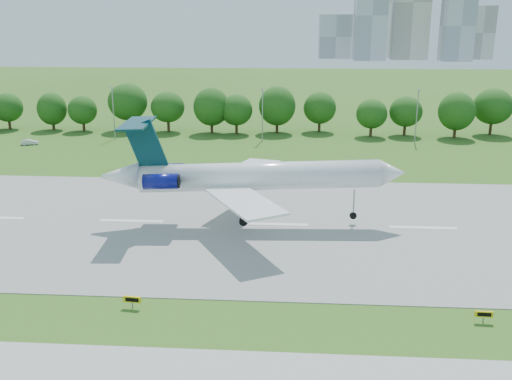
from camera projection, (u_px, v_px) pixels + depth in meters
name	position (u px, v px, depth m)	size (l,w,h in m)	color
ground	(61.00, 307.00, 55.48)	(600.00, 600.00, 0.00)	#295616
runway	(132.00, 221.00, 79.39)	(400.00, 45.00, 0.08)	gray
tree_line	(205.00, 108.00, 141.75)	(288.40, 8.40, 10.40)	#382314
light_poles	(187.00, 113.00, 132.30)	(175.90, 0.25, 12.19)	gray
skyline	(404.00, 16.00, 414.02)	(127.00, 52.00, 80.00)	#B2B2B7
airliner	(244.00, 175.00, 76.25)	(40.82, 29.72, 13.88)	white
taxi_sign_centre	(132.00, 300.00, 55.07)	(1.81, 0.41, 1.26)	gray
taxi_sign_right	(484.00, 314.00, 52.43)	(1.67, 0.28, 1.17)	gray
service_vehicle_a	(29.00, 142.00, 128.71)	(1.28, 3.66, 1.20)	silver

